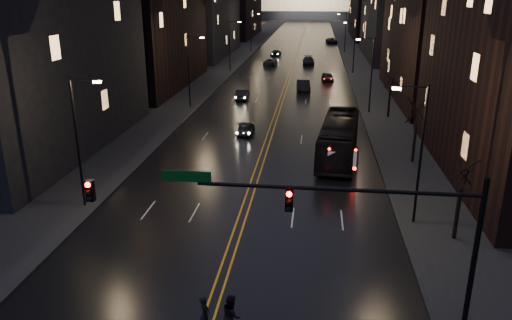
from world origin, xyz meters
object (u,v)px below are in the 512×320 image
(traffic_signal, at_px, (345,213))
(oncoming_car_a, at_px, (246,128))
(oncoming_car_b, at_px, (242,94))
(bus, at_px, (339,138))
(pedestrian_a, at_px, (205,315))
(pedestrian_b, at_px, (232,315))
(receding_car_a, at_px, (303,86))

(traffic_signal, height_order, oncoming_car_a, traffic_signal)
(oncoming_car_b, bearing_deg, bus, 115.68)
(traffic_signal, height_order, pedestrian_a, traffic_signal)
(pedestrian_a, distance_m, pedestrian_b, 1.18)
(oncoming_car_a, bearing_deg, traffic_signal, 104.90)
(traffic_signal, xyz_separation_m, pedestrian_a, (-5.85, -2.00, -4.21))
(bus, xyz_separation_m, oncoming_car_b, (-11.97, 23.10, -1.04))
(receding_car_a, bearing_deg, bus, -87.64)
(bus, xyz_separation_m, oncoming_car_a, (-9.20, 6.37, -1.06))
(bus, distance_m, oncoming_car_b, 26.04)
(bus, bearing_deg, oncoming_car_b, 123.36)
(traffic_signal, bearing_deg, receding_car_a, 93.42)
(traffic_signal, height_order, receding_car_a, traffic_signal)
(oncoming_car_b, height_order, receding_car_a, receding_car_a)
(bus, distance_m, pedestrian_b, 25.61)
(bus, height_order, oncoming_car_b, bus)
(bus, relative_size, receding_car_a, 2.48)
(receding_car_a, height_order, pedestrian_a, pedestrian_a)
(oncoming_car_a, bearing_deg, receding_car_a, -103.79)
(pedestrian_a, bearing_deg, oncoming_car_b, 2.55)
(oncoming_car_b, xyz_separation_m, pedestrian_b, (6.50, -48.10, 0.26))
(pedestrian_a, bearing_deg, receding_car_a, -6.60)
(pedestrian_a, height_order, pedestrian_b, pedestrian_b)
(receding_car_a, bearing_deg, pedestrian_b, -96.81)
(traffic_signal, relative_size, oncoming_car_a, 4.28)
(oncoming_car_a, height_order, receding_car_a, receding_car_a)
(bus, bearing_deg, oncoming_car_a, 151.29)
(oncoming_car_b, xyz_separation_m, pedestrian_a, (5.33, -48.10, 0.18))
(traffic_signal, distance_m, pedestrian_a, 7.48)
(pedestrian_a, relative_size, pedestrian_b, 0.92)
(receding_car_a, relative_size, pedestrian_a, 2.84)
(receding_car_a, bearing_deg, oncoming_car_b, -145.93)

